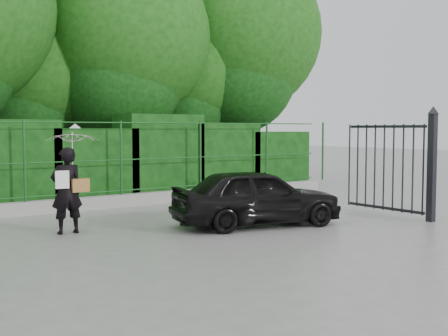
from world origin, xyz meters
TOP-DOWN VIEW (x-y plane):
  - ground at (0.00, 0.00)m, footprint 80.00×80.00m
  - kerb at (0.00, 4.50)m, footprint 14.00×0.25m
  - fence at (0.22, 4.50)m, footprint 14.13×0.06m
  - hedge at (0.08, 5.50)m, footprint 14.20×1.20m
  - trees at (1.14, 7.74)m, footprint 17.10×6.15m
  - gate at (4.60, -0.72)m, footprint 0.22×2.33m
  - woman at (-1.82, 1.90)m, footprint 0.93×0.95m
  - car at (1.40, 0.52)m, footprint 3.57×2.12m

SIDE VIEW (x-z plane):
  - ground at x=0.00m, z-range 0.00..0.00m
  - kerb at x=0.00m, z-range 0.00..0.30m
  - car at x=1.40m, z-range 0.00..1.14m
  - hedge at x=0.08m, z-range -0.15..2.14m
  - gate at x=4.60m, z-range 0.01..2.37m
  - fence at x=0.22m, z-range 0.30..2.10m
  - woman at x=-1.82m, z-range 0.30..2.15m
  - trees at x=1.14m, z-range 0.58..8.66m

